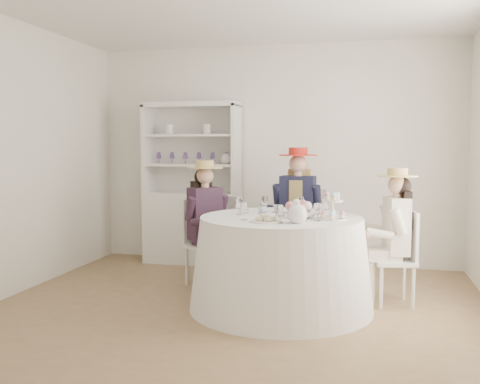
# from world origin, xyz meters

# --- Properties ---
(ground) EXTENTS (4.50, 4.50, 0.00)m
(ground) POSITION_xyz_m (0.00, 0.00, 0.00)
(ground) COLOR brown
(ground) RESTS_ON ground
(ceiling) EXTENTS (4.50, 4.50, 0.00)m
(ceiling) POSITION_xyz_m (0.00, 0.00, 2.70)
(ceiling) COLOR white
(ceiling) RESTS_ON wall_back
(wall_back) EXTENTS (4.50, 0.00, 4.50)m
(wall_back) POSITION_xyz_m (0.00, 2.00, 1.35)
(wall_back) COLOR white
(wall_back) RESTS_ON ground
(wall_front) EXTENTS (4.50, 0.00, 4.50)m
(wall_front) POSITION_xyz_m (0.00, -2.00, 1.35)
(wall_front) COLOR white
(wall_front) RESTS_ON ground
(wall_left) EXTENTS (0.00, 4.50, 4.50)m
(wall_left) POSITION_xyz_m (-2.25, 0.00, 1.35)
(wall_left) COLOR white
(wall_left) RESTS_ON ground
(tea_table) EXTENTS (1.65, 1.65, 0.83)m
(tea_table) POSITION_xyz_m (0.37, 0.12, 0.41)
(tea_table) COLOR white
(tea_table) RESTS_ON ground
(hutch) EXTENTS (1.20, 0.50, 1.99)m
(hutch) POSITION_xyz_m (-1.00, 1.77, 0.71)
(hutch) COLOR silver
(hutch) RESTS_ON ground
(side_table) EXTENTS (0.53, 0.53, 0.67)m
(side_table) POSITION_xyz_m (0.52, 1.75, 0.33)
(side_table) COLOR silver
(side_table) RESTS_ON ground
(hatbox) EXTENTS (0.28, 0.28, 0.27)m
(hatbox) POSITION_xyz_m (0.52, 1.75, 0.81)
(hatbox) COLOR black
(hatbox) RESTS_ON side_table
(guest_left) EXTENTS (0.56, 0.55, 1.31)m
(guest_left) POSITION_xyz_m (-0.50, 0.70, 0.74)
(guest_left) COLOR silver
(guest_left) RESTS_ON ground
(guest_mid) EXTENTS (0.53, 0.55, 1.45)m
(guest_mid) POSITION_xyz_m (0.39, 1.17, 0.82)
(guest_mid) COLOR silver
(guest_mid) RESTS_ON ground
(guest_right) EXTENTS (0.51, 0.48, 1.26)m
(guest_right) POSITION_xyz_m (1.37, 0.47, 0.71)
(guest_right) COLOR silver
(guest_right) RESTS_ON ground
(spare_chair) EXTENTS (0.53, 0.53, 0.92)m
(spare_chair) POSITION_xyz_m (-0.32, 1.16, 0.49)
(spare_chair) COLOR silver
(spare_chair) RESTS_ON ground
(teacup_a) EXTENTS (0.09, 0.09, 0.06)m
(teacup_a) POSITION_xyz_m (0.17, 0.28, 0.87)
(teacup_a) COLOR white
(teacup_a) RESTS_ON tea_table
(teacup_b) EXTENTS (0.08, 0.08, 0.06)m
(teacup_b) POSITION_xyz_m (0.29, 0.39, 0.87)
(teacup_b) COLOR white
(teacup_b) RESTS_ON tea_table
(teacup_c) EXTENTS (0.09, 0.09, 0.07)m
(teacup_c) POSITION_xyz_m (0.59, 0.28, 0.87)
(teacup_c) COLOR white
(teacup_c) RESTS_ON tea_table
(flower_bowl) EXTENTS (0.30, 0.30, 0.06)m
(flower_bowl) POSITION_xyz_m (0.59, 0.09, 0.86)
(flower_bowl) COLOR white
(flower_bowl) RESTS_ON tea_table
(flower_arrangement) EXTENTS (0.21, 0.21, 0.08)m
(flower_arrangement) POSITION_xyz_m (0.57, 0.08, 0.93)
(flower_arrangement) COLOR pink
(flower_arrangement) RESTS_ON tea_table
(table_teapot) EXTENTS (0.24, 0.17, 0.18)m
(table_teapot) POSITION_xyz_m (0.57, -0.25, 0.91)
(table_teapot) COLOR white
(table_teapot) RESTS_ON tea_table
(sandwich_plate) EXTENTS (0.27, 0.27, 0.06)m
(sandwich_plate) POSITION_xyz_m (0.30, -0.24, 0.85)
(sandwich_plate) COLOR white
(sandwich_plate) RESTS_ON tea_table
(cupcake_stand) EXTENTS (0.24, 0.24, 0.23)m
(cupcake_stand) POSITION_xyz_m (0.83, 0.04, 0.92)
(cupcake_stand) COLOR white
(cupcake_stand) RESTS_ON tea_table
(stemware_set) EXTENTS (0.85, 0.85, 0.15)m
(stemware_set) POSITION_xyz_m (0.37, 0.12, 0.91)
(stemware_set) COLOR white
(stemware_set) RESTS_ON tea_table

